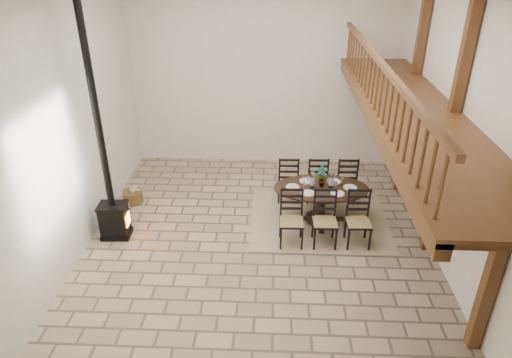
{
  "coord_description": "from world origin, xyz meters",
  "views": [
    {
      "loc": [
        0.27,
        -7.69,
        5.55
      ],
      "look_at": [
        -0.08,
        0.4,
        1.28
      ],
      "focal_mm": 32.0,
      "sensor_mm": 36.0,
      "label": 1
    }
  ],
  "objects_px": {
    "log_basket": "(133,196)",
    "log_stack": "(123,214)",
    "wood_stove": "(109,188)",
    "dining_table": "(320,203)"
  },
  "relations": [
    {
      "from": "log_basket",
      "to": "dining_table",
      "type": "bearing_deg",
      "value": -7.79
    },
    {
      "from": "dining_table",
      "to": "wood_stove",
      "type": "relative_size",
      "value": 0.46
    },
    {
      "from": "wood_stove",
      "to": "log_stack",
      "type": "distance_m",
      "value": 1.05
    },
    {
      "from": "log_basket",
      "to": "wood_stove",
      "type": "bearing_deg",
      "value": -88.46
    },
    {
      "from": "dining_table",
      "to": "log_basket",
      "type": "distance_m",
      "value": 4.4
    },
    {
      "from": "wood_stove",
      "to": "log_basket",
      "type": "xyz_separation_m",
      "value": [
        -0.04,
        1.38,
        -0.99
      ]
    },
    {
      "from": "wood_stove",
      "to": "log_basket",
      "type": "distance_m",
      "value": 1.7
    },
    {
      "from": "log_basket",
      "to": "log_stack",
      "type": "bearing_deg",
      "value": -87.85
    },
    {
      "from": "dining_table",
      "to": "log_basket",
      "type": "height_order",
      "value": "dining_table"
    },
    {
      "from": "log_basket",
      "to": "log_stack",
      "type": "distance_m",
      "value": 0.89
    }
  ]
}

